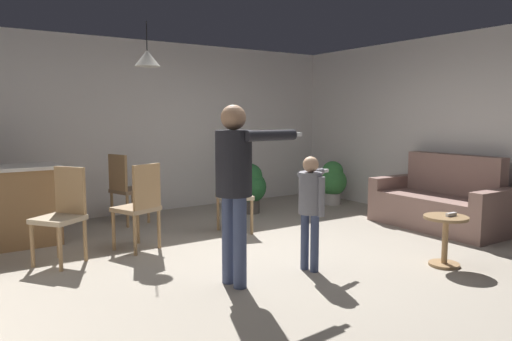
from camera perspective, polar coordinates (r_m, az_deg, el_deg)
The scene contains 16 objects.
ground at distance 5.38m, azimuth 2.67°, elevation -10.07°, with size 7.68×7.68×0.00m, color #9E9384.
wall_back at distance 7.96m, azimuth -11.17°, elevation 5.06°, with size 6.40×0.10×2.70m, color silver.
wall_right at distance 7.52m, azimuth 22.78°, elevation 4.60°, with size 0.10×6.40×2.70m, color silver.
couch_floral at distance 7.10m, azimuth 21.04°, elevation -3.69°, with size 0.88×1.82×1.00m.
kitchen_counter at distance 6.37m, azimuth -27.77°, elevation -3.82°, with size 1.26×0.66×0.95m.
side_table_by_couch at distance 5.33m, azimuth 21.49°, elevation -7.07°, with size 0.44×0.44×0.52m.
person_adult at distance 4.29m, azimuth -2.50°, elevation -0.50°, with size 0.83×0.47×1.63m.
person_child at distance 4.77m, azimuth 6.50°, elevation -3.50°, with size 0.55×0.42×1.14m.
dining_chair_by_counter at distance 5.42m, azimuth -21.86°, elevation -4.49°, with size 0.59×0.59×1.00m.
dining_chair_near_wall at distance 6.31m, azimuth -3.21°, elevation -2.53°, with size 0.52×0.52×1.00m.
dining_chair_centre_back at distance 7.04m, azimuth -15.22°, elevation -1.80°, with size 0.53×0.53×1.00m.
dining_chair_spare at distance 5.63m, azimuth -13.55°, elevation -3.80°, with size 0.54×0.54×1.00m.
potted_plant_corner at distance 7.60m, azimuth -0.69°, elevation -1.83°, with size 0.51×0.51×0.79m.
potted_plant_by_wall at distance 8.43m, azimuth 9.03°, elevation -1.19°, with size 0.49×0.49×0.75m.
spare_remote_on_table at distance 5.29m, azimuth 22.10°, elevation -4.85°, with size 0.04×0.13×0.04m, color white.
ceiling_light_pendant at distance 6.33m, azimuth -12.75°, elevation 12.84°, with size 0.32×0.32×0.55m.
Camera 1 is at (-3.08, -4.14, 1.54)m, focal length 33.80 mm.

